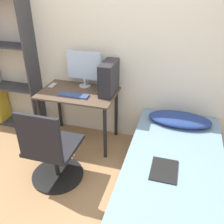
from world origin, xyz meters
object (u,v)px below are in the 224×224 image
pc_tower (109,78)px  monitor (84,67)px  bookshelf (3,70)px  bed (172,180)px  keyboard (74,95)px  office_chair (52,155)px

pc_tower → monitor: bearing=162.0°
bookshelf → bed: size_ratio=0.93×
keyboard → office_chair: bearing=-88.9°
bed → monitor: (-1.26, 0.88, 0.76)m
bookshelf → pc_tower: size_ratio=4.59×
bookshelf → office_chair: (1.20, -0.95, -0.50)m
monitor → pc_tower: (0.37, -0.12, -0.06)m
bookshelf → monitor: bookshelf is taller
monitor → keyboard: size_ratio=1.30×
bed → monitor: size_ratio=4.11×
bookshelf → pc_tower: 1.58m
monitor → keyboard: monitor is taller
monitor → pc_tower: monitor is taller
bookshelf → keyboard: bearing=-13.1°
bookshelf → keyboard: (1.19, -0.28, -0.10)m
bed → monitor: monitor is taller
keyboard → bookshelf: bearing=166.9°
keyboard → bed: bearing=-23.5°
bed → bookshelf: bearing=161.4°
keyboard → pc_tower: (0.38, 0.21, 0.19)m
monitor → bookshelf: bearing=-177.6°
office_chair → pc_tower: size_ratio=2.36×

